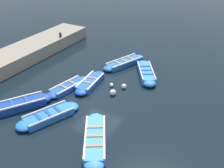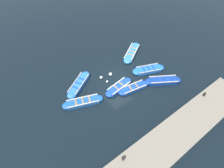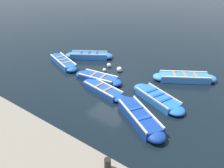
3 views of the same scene
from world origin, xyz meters
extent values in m
plane|color=black|center=(0.00, 0.00, 0.00)|extent=(120.00, 120.00, 0.00)
cube|color=#1947B7|center=(0.73, -0.46, 0.16)|extent=(1.11, 2.41, 0.33)
ellipsoid|color=#1947B7|center=(0.60, 0.70, 0.16)|extent=(0.86, 0.89, 0.33)
ellipsoid|color=#1947B7|center=(0.87, -1.61, 0.16)|extent=(0.86, 0.89, 0.33)
cube|color=silver|center=(0.35, -0.50, 0.36)|extent=(0.34, 2.27, 0.07)
cube|color=silver|center=(1.11, -0.41, 0.36)|extent=(0.34, 2.27, 0.07)
cube|color=olive|center=(0.69, -0.13, 0.35)|extent=(0.75, 0.22, 0.04)
cube|color=olive|center=(0.77, -0.78, 0.35)|extent=(0.75, 0.22, 0.04)
cube|color=blue|center=(0.69, 3.44, 0.16)|extent=(1.84, 2.67, 0.31)
ellipsoid|color=blue|center=(1.15, 4.59, 0.16)|extent=(1.18, 1.20, 0.31)
ellipsoid|color=blue|center=(0.22, 2.29, 0.16)|extent=(1.18, 1.20, 0.31)
cube|color=#B2AD9E|center=(0.27, 3.61, 0.35)|extent=(0.99, 2.28, 0.07)
cube|color=#B2AD9E|center=(1.10, 3.27, 0.35)|extent=(0.99, 2.28, 0.07)
cube|color=#1947B7|center=(0.89, 3.93, 0.33)|extent=(0.85, 0.45, 0.04)
cube|color=#1947B7|center=(0.69, 3.44, 0.33)|extent=(0.85, 0.45, 0.04)
cube|color=#1947B7|center=(0.49, 2.95, 0.33)|extent=(0.85, 0.45, 0.04)
cube|color=blue|center=(-1.77, -3.35, 0.19)|extent=(2.21, 2.79, 0.38)
ellipsoid|color=blue|center=(-2.50, -2.19, 0.19)|extent=(1.13, 1.14, 0.38)
ellipsoid|color=blue|center=(-1.04, -4.52, 0.19)|extent=(1.13, 1.14, 0.38)
cube|color=#B2AD9E|center=(-2.11, -3.57, 0.42)|extent=(1.50, 2.32, 0.07)
cube|color=#B2AD9E|center=(-1.43, -3.14, 0.42)|extent=(1.50, 2.32, 0.07)
cube|color=#1947B7|center=(-2.08, -2.86, 0.40)|extent=(0.73, 0.53, 0.04)
cube|color=#1947B7|center=(-1.77, -3.35, 0.40)|extent=(0.73, 0.53, 0.04)
cube|color=#1947B7|center=(-1.46, -3.85, 0.40)|extent=(0.73, 0.53, 0.04)
cube|color=#1E59AD|center=(0.21, -4.06, 0.17)|extent=(1.80, 2.97, 0.34)
ellipsoid|color=#1E59AD|center=(0.72, -2.73, 0.17)|extent=(1.01, 1.02, 0.34)
ellipsoid|color=#1E59AD|center=(-0.29, -5.39, 0.17)|extent=(1.01, 1.02, 0.34)
cube|color=beige|center=(-0.14, -3.92, 0.37)|extent=(1.07, 2.64, 0.07)
cube|color=beige|center=(0.57, -4.19, 0.37)|extent=(1.07, 2.64, 0.07)
cube|color=#9E7A51|center=(0.43, -3.49, 0.36)|extent=(0.74, 0.39, 0.04)
cube|color=#9E7A51|center=(0.21, -4.06, 0.36)|extent=(0.74, 0.39, 0.04)
cube|color=#9E7A51|center=(0.00, -4.63, 0.36)|extent=(0.74, 0.39, 0.04)
cube|color=#1947B7|center=(1.61, 0.61, 0.14)|extent=(1.21, 2.49, 0.28)
ellipsoid|color=#1947B7|center=(1.83, 1.79, 0.14)|extent=(0.85, 0.87, 0.28)
ellipsoid|color=#1947B7|center=(1.40, -0.56, 0.14)|extent=(0.85, 0.87, 0.28)
cube|color=beige|center=(1.26, 0.68, 0.32)|extent=(0.50, 2.32, 0.07)
cube|color=beige|center=(1.96, 0.55, 0.32)|extent=(0.50, 2.32, 0.07)
cube|color=olive|center=(1.67, 0.95, 0.30)|extent=(0.71, 0.26, 0.04)
cube|color=olive|center=(1.55, 0.28, 0.30)|extent=(0.71, 0.26, 0.04)
cube|color=#3884E0|center=(-2.35, 3.78, 0.19)|extent=(2.31, 2.97, 0.38)
ellipsoid|color=#3884E0|center=(-3.12, 5.02, 0.19)|extent=(1.17, 1.18, 0.38)
ellipsoid|color=#3884E0|center=(-1.59, 2.53, 0.19)|extent=(1.17, 1.18, 0.38)
cube|color=silver|center=(-2.71, 3.56, 0.42)|extent=(1.57, 2.48, 0.07)
cube|color=silver|center=(-2.00, 4.00, 0.42)|extent=(1.57, 2.48, 0.07)
cube|color=#9E7A51|center=(-2.68, 4.31, 0.40)|extent=(0.76, 0.54, 0.04)
cube|color=#9E7A51|center=(-2.35, 3.78, 0.40)|extent=(0.76, 0.54, 0.04)
cube|color=#9E7A51|center=(-2.03, 3.25, 0.40)|extent=(0.76, 0.54, 0.04)
cube|color=navy|center=(2.68, 3.50, 0.20)|extent=(2.16, 2.75, 0.40)
ellipsoid|color=navy|center=(3.38, 4.65, 0.20)|extent=(1.13, 1.14, 0.40)
ellipsoid|color=navy|center=(1.97, 2.35, 0.20)|extent=(1.13, 1.14, 0.40)
cube|color=beige|center=(2.34, 3.71, 0.43)|extent=(1.45, 2.29, 0.07)
cube|color=beige|center=(3.02, 3.29, 0.43)|extent=(1.45, 2.29, 0.07)
cube|color=#1947B7|center=(2.88, 3.83, 0.42)|extent=(0.73, 0.53, 0.04)
cube|color=#1947B7|center=(2.48, 3.18, 0.42)|extent=(0.73, 0.53, 0.04)
cube|color=gray|center=(7.17, 0.00, 0.47)|extent=(2.54, 15.01, 0.94)
cylinder|color=black|center=(6.25, 4.40, 1.11)|extent=(0.20, 0.20, 0.35)
sphere|color=silver|center=(-0.51, -0.93, 0.12)|extent=(0.24, 0.24, 0.24)
sphere|color=silver|center=(-1.28, -1.12, 0.15)|extent=(0.31, 0.31, 0.31)
sphere|color=silver|center=(-1.07, -0.12, 0.18)|extent=(0.36, 0.36, 0.36)
camera|label=1|loc=(-7.46, 11.18, 8.25)|focal=42.00mm
camera|label=2|loc=(8.76, -7.15, 12.97)|focal=28.00mm
camera|label=3|loc=(9.80, 7.11, 6.16)|focal=35.00mm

